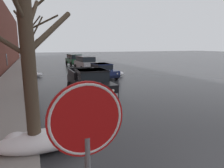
{
  "coord_description": "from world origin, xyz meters",
  "views": [
    {
      "loc": [
        -4.26,
        -2.07,
        3.11
      ],
      "look_at": [
        -0.11,
        8.09,
        0.95
      ],
      "focal_mm": 31.06,
      "sensor_mm": 36.0,
      "label": 1
    }
  ],
  "objects_px": {
    "bare_tree_far_down_block": "(30,46)",
    "suv_silver_parked_kerbside_mid": "(85,62)",
    "stop_sign_at_corner": "(87,143)",
    "bare_tree_at_the_corner": "(26,38)",
    "suv_green_parked_far_down_block": "(74,59)",
    "bare_tree_mid_block": "(30,39)",
    "bare_tree_second_along_sidewalk": "(29,33)",
    "sedan_darkblue_parked_kerbside_close": "(102,70)",
    "pickup_truck_black_approaching_near_lane": "(89,83)"
  },
  "relations": [
    {
      "from": "bare_tree_far_down_block",
      "to": "suv_silver_parked_kerbside_mid",
      "type": "relative_size",
      "value": 1.23
    },
    {
      "from": "bare_tree_at_the_corner",
      "to": "suv_green_parked_far_down_block",
      "type": "bearing_deg",
      "value": 76.01
    },
    {
      "from": "stop_sign_at_corner",
      "to": "bare_tree_second_along_sidewalk",
      "type": "bearing_deg",
      "value": 92.44
    },
    {
      "from": "suv_silver_parked_kerbside_mid",
      "to": "bare_tree_far_down_block",
      "type": "bearing_deg",
      "value": 176.09
    },
    {
      "from": "pickup_truck_black_approaching_near_lane",
      "to": "bare_tree_mid_block",
      "type": "bearing_deg",
      "value": 104.86
    },
    {
      "from": "stop_sign_at_corner",
      "to": "bare_tree_mid_block",
      "type": "bearing_deg",
      "value": 91.44
    },
    {
      "from": "bare_tree_mid_block",
      "to": "pickup_truck_black_approaching_near_lane",
      "type": "bearing_deg",
      "value": -75.14
    },
    {
      "from": "bare_tree_mid_block",
      "to": "bare_tree_far_down_block",
      "type": "relative_size",
      "value": 1.21
    },
    {
      "from": "bare_tree_second_along_sidewalk",
      "to": "suv_green_parked_far_down_block",
      "type": "distance_m",
      "value": 19.26
    },
    {
      "from": "bare_tree_at_the_corner",
      "to": "suv_green_parked_far_down_block",
      "type": "relative_size",
      "value": 1.34
    },
    {
      "from": "pickup_truck_black_approaching_near_lane",
      "to": "suv_green_parked_far_down_block",
      "type": "relative_size",
      "value": 1.14
    },
    {
      "from": "bare_tree_far_down_block",
      "to": "pickup_truck_black_approaching_near_lane",
      "type": "height_order",
      "value": "bare_tree_far_down_block"
    },
    {
      "from": "bare_tree_far_down_block",
      "to": "bare_tree_second_along_sidewalk",
      "type": "bearing_deg",
      "value": -89.63
    },
    {
      "from": "bare_tree_at_the_corner",
      "to": "bare_tree_far_down_block",
      "type": "xyz_separation_m",
      "value": [
        -0.01,
        19.59,
        -0.18
      ]
    },
    {
      "from": "bare_tree_mid_block",
      "to": "pickup_truck_black_approaching_near_lane",
      "type": "distance_m",
      "value": 13.04
    },
    {
      "from": "bare_tree_mid_block",
      "to": "suv_green_parked_far_down_block",
      "type": "xyz_separation_m",
      "value": [
        6.37,
        7.76,
        -2.87
      ]
    },
    {
      "from": "bare_tree_far_down_block",
      "to": "pickup_truck_black_approaching_near_lane",
      "type": "distance_m",
      "value": 14.53
    },
    {
      "from": "pickup_truck_black_approaching_near_lane",
      "to": "suv_silver_parked_kerbside_mid",
      "type": "relative_size",
      "value": 1.08
    },
    {
      "from": "suv_green_parked_far_down_block",
      "to": "bare_tree_far_down_block",
      "type": "bearing_deg",
      "value": -136.58
    },
    {
      "from": "bare_tree_second_along_sidewalk",
      "to": "sedan_darkblue_parked_kerbside_close",
      "type": "distance_m",
      "value": 8.34
    },
    {
      "from": "pickup_truck_black_approaching_near_lane",
      "to": "stop_sign_at_corner",
      "type": "xyz_separation_m",
      "value": [
        -2.71,
        -9.71,
        1.28
      ]
    },
    {
      "from": "pickup_truck_black_approaching_near_lane",
      "to": "sedan_darkblue_parked_kerbside_close",
      "type": "relative_size",
      "value": 1.19
    },
    {
      "from": "bare_tree_far_down_block",
      "to": "bare_tree_at_the_corner",
      "type": "bearing_deg",
      "value": -89.96
    },
    {
      "from": "bare_tree_at_the_corner",
      "to": "bare_tree_second_along_sidewalk",
      "type": "xyz_separation_m",
      "value": [
        0.07,
        7.7,
        0.63
      ]
    },
    {
      "from": "bare_tree_far_down_block",
      "to": "stop_sign_at_corner",
      "type": "distance_m",
      "value": 23.71
    },
    {
      "from": "pickup_truck_black_approaching_near_lane",
      "to": "stop_sign_at_corner",
      "type": "relative_size",
      "value": 1.91
    },
    {
      "from": "pickup_truck_black_approaching_near_lane",
      "to": "bare_tree_far_down_block",
      "type": "bearing_deg",
      "value": 103.23
    },
    {
      "from": "suv_green_parked_far_down_block",
      "to": "stop_sign_at_corner",
      "type": "height_order",
      "value": "stop_sign_at_corner"
    },
    {
      "from": "bare_tree_second_along_sidewalk",
      "to": "sedan_darkblue_parked_kerbside_close",
      "type": "relative_size",
      "value": 1.76
    },
    {
      "from": "bare_tree_at_the_corner",
      "to": "sedan_darkblue_parked_kerbside_close",
      "type": "distance_m",
      "value": 13.92
    },
    {
      "from": "pickup_truck_black_approaching_near_lane",
      "to": "bare_tree_second_along_sidewalk",
      "type": "bearing_deg",
      "value": 147.09
    },
    {
      "from": "stop_sign_at_corner",
      "to": "bare_tree_at_the_corner",
      "type": "bearing_deg",
      "value": 97.89
    },
    {
      "from": "bare_tree_mid_block",
      "to": "stop_sign_at_corner",
      "type": "bearing_deg",
      "value": -88.56
    },
    {
      "from": "bare_tree_far_down_block",
      "to": "stop_sign_at_corner",
      "type": "xyz_separation_m",
      "value": [
        0.58,
        -23.68,
        -0.97
      ]
    },
    {
      "from": "stop_sign_at_corner",
      "to": "pickup_truck_black_approaching_near_lane",
      "type": "bearing_deg",
      "value": 74.43
    },
    {
      "from": "pickup_truck_black_approaching_near_lane",
      "to": "sedan_darkblue_parked_kerbside_close",
      "type": "bearing_deg",
      "value": 64.23
    },
    {
      "from": "stop_sign_at_corner",
      "to": "suv_green_parked_far_down_block",
      "type": "bearing_deg",
      "value": 78.92
    },
    {
      "from": "suv_green_parked_far_down_block",
      "to": "suv_silver_parked_kerbside_mid",
      "type": "bearing_deg",
      "value": -88.54
    },
    {
      "from": "bare_tree_at_the_corner",
      "to": "pickup_truck_black_approaching_near_lane",
      "type": "height_order",
      "value": "bare_tree_at_the_corner"
    },
    {
      "from": "bare_tree_mid_block",
      "to": "sedan_darkblue_parked_kerbside_close",
      "type": "relative_size",
      "value": 1.64
    },
    {
      "from": "suv_silver_parked_kerbside_mid",
      "to": "bare_tree_second_along_sidewalk",
      "type": "bearing_deg",
      "value": -119.55
    },
    {
      "from": "sedan_darkblue_parked_kerbside_close",
      "to": "suv_green_parked_far_down_block",
      "type": "bearing_deg",
      "value": 90.04
    },
    {
      "from": "bare_tree_second_along_sidewalk",
      "to": "bare_tree_mid_block",
      "type": "distance_m",
      "value": 10.2
    },
    {
      "from": "sedan_darkblue_parked_kerbside_close",
      "to": "suv_silver_parked_kerbside_mid",
      "type": "xyz_separation_m",
      "value": [
        0.16,
        7.05,
        0.24
      ]
    },
    {
      "from": "bare_tree_at_the_corner",
      "to": "suv_silver_parked_kerbside_mid",
      "type": "xyz_separation_m",
      "value": [
        6.56,
        19.15,
        -2.32
      ]
    },
    {
      "from": "suv_green_parked_far_down_block",
      "to": "sedan_darkblue_parked_kerbside_close",
      "type": "bearing_deg",
      "value": -89.96
    },
    {
      "from": "bare_tree_far_down_block",
      "to": "suv_silver_parked_kerbside_mid",
      "type": "height_order",
      "value": "bare_tree_far_down_block"
    },
    {
      "from": "pickup_truck_black_approaching_near_lane",
      "to": "stop_sign_at_corner",
      "type": "height_order",
      "value": "stop_sign_at_corner"
    },
    {
      "from": "bare_tree_at_the_corner",
      "to": "bare_tree_mid_block",
      "type": "bearing_deg",
      "value": 89.95
    },
    {
      "from": "bare_tree_far_down_block",
      "to": "suv_silver_parked_kerbside_mid",
      "type": "xyz_separation_m",
      "value": [
        6.57,
        -0.45,
        -2.14
      ]
    }
  ]
}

